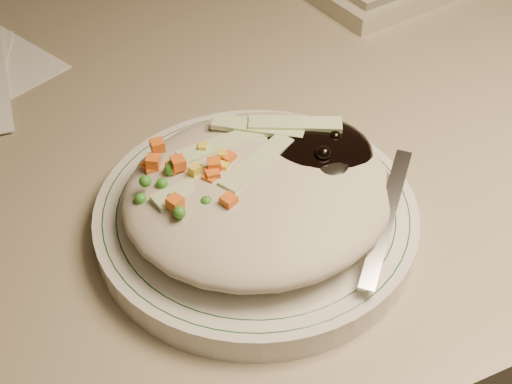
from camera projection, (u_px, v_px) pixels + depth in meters
name	position (u px, v px, depth m)	size (l,w,h in m)	color
desk	(271.00, 222.00, 0.81)	(1.40, 0.70, 0.74)	gray
plate	(256.00, 218.00, 0.52)	(0.23, 0.23, 0.02)	silver
plate_rim	(256.00, 208.00, 0.51)	(0.22, 0.22, 0.00)	#144723
meal	(262.00, 185.00, 0.50)	(0.21, 0.19, 0.05)	#AFA68D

